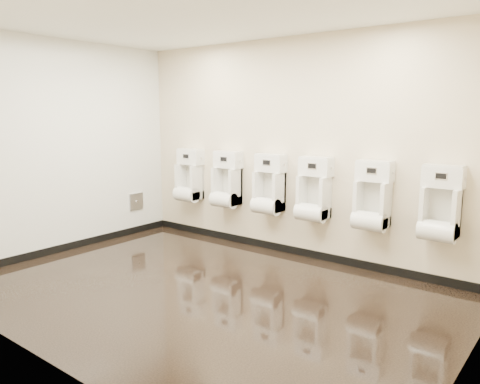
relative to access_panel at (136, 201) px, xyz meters
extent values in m
cube|color=black|center=(2.48, -1.20, -0.50)|extent=(5.00, 3.50, 0.00)
cube|color=white|center=(2.48, -1.20, 2.30)|extent=(5.00, 3.50, 0.00)
cube|color=beige|center=(2.48, 0.55, 0.90)|extent=(5.00, 0.02, 2.80)
cube|color=beige|center=(2.48, -2.95, 0.90)|extent=(5.00, 0.02, 2.80)
cube|color=beige|center=(-0.02, -1.20, 0.90)|extent=(0.02, 3.50, 2.80)
cube|color=beige|center=(4.98, -1.20, 0.90)|extent=(0.02, 3.50, 2.80)
cube|color=white|center=(-0.01, -1.20, 0.90)|extent=(0.01, 3.50, 2.80)
cube|color=black|center=(2.48, 0.54, -0.45)|extent=(5.00, 0.02, 0.10)
cube|color=black|center=(-0.01, -1.20, -0.45)|extent=(0.02, 3.50, 0.10)
cube|color=#9E9EA3|center=(0.00, 0.00, 0.00)|extent=(0.03, 0.25, 0.25)
cylinder|color=silver|center=(0.02, 0.00, 0.00)|extent=(0.02, 0.04, 0.04)
cube|color=white|center=(0.74, 0.42, 0.33)|extent=(0.36, 0.26, 0.52)
cube|color=silver|center=(0.74, 0.50, 0.37)|extent=(0.27, 0.01, 0.40)
cylinder|color=white|center=(0.74, 0.35, 0.14)|extent=(0.36, 0.22, 0.22)
cube|color=white|center=(0.74, 0.45, 0.70)|extent=(0.40, 0.19, 0.22)
cube|color=black|center=(0.74, 0.35, 0.72)|extent=(0.10, 0.01, 0.06)
cube|color=silver|center=(0.74, 0.35, 0.72)|extent=(0.12, 0.01, 0.08)
cylinder|color=silver|center=(0.95, 0.45, 0.70)|extent=(0.01, 0.03, 0.03)
cube|color=white|center=(1.47, 0.42, 0.33)|extent=(0.36, 0.26, 0.52)
cube|color=silver|center=(1.47, 0.50, 0.37)|extent=(0.27, 0.01, 0.40)
cylinder|color=white|center=(1.47, 0.35, 0.14)|extent=(0.36, 0.22, 0.22)
cube|color=white|center=(1.47, 0.45, 0.70)|extent=(0.40, 0.19, 0.22)
cube|color=black|center=(1.47, 0.35, 0.72)|extent=(0.10, 0.01, 0.06)
cube|color=silver|center=(1.47, 0.35, 0.72)|extent=(0.12, 0.01, 0.08)
cylinder|color=silver|center=(1.68, 0.45, 0.70)|extent=(0.01, 0.03, 0.03)
cube|color=white|center=(2.20, 0.42, 0.33)|extent=(0.36, 0.26, 0.52)
cube|color=silver|center=(2.20, 0.50, 0.37)|extent=(0.27, 0.01, 0.40)
cylinder|color=white|center=(2.20, 0.35, 0.14)|extent=(0.36, 0.22, 0.22)
cube|color=white|center=(2.20, 0.45, 0.70)|extent=(0.40, 0.19, 0.22)
cube|color=black|center=(2.20, 0.35, 0.72)|extent=(0.10, 0.01, 0.06)
cube|color=silver|center=(2.20, 0.35, 0.72)|extent=(0.12, 0.01, 0.08)
cylinder|color=silver|center=(2.41, 0.45, 0.70)|extent=(0.01, 0.03, 0.03)
cube|color=white|center=(2.87, 0.42, 0.33)|extent=(0.36, 0.26, 0.52)
cube|color=silver|center=(2.87, 0.50, 0.37)|extent=(0.27, 0.01, 0.40)
cylinder|color=white|center=(2.87, 0.35, 0.14)|extent=(0.36, 0.22, 0.22)
cube|color=white|center=(2.87, 0.45, 0.70)|extent=(0.40, 0.19, 0.22)
cube|color=black|center=(2.87, 0.35, 0.72)|extent=(0.10, 0.01, 0.06)
cube|color=silver|center=(2.87, 0.35, 0.72)|extent=(0.12, 0.01, 0.08)
cylinder|color=silver|center=(3.08, 0.45, 0.70)|extent=(0.01, 0.03, 0.03)
cube|color=white|center=(3.62, 0.42, 0.33)|extent=(0.36, 0.26, 0.52)
cube|color=silver|center=(3.62, 0.50, 0.37)|extent=(0.27, 0.01, 0.40)
cylinder|color=white|center=(3.62, 0.35, 0.14)|extent=(0.36, 0.22, 0.22)
cube|color=white|center=(3.62, 0.45, 0.70)|extent=(0.40, 0.19, 0.22)
cube|color=black|center=(3.62, 0.35, 0.72)|extent=(0.10, 0.01, 0.06)
cube|color=silver|center=(3.62, 0.35, 0.72)|extent=(0.12, 0.01, 0.08)
cylinder|color=silver|center=(3.83, 0.45, 0.70)|extent=(0.01, 0.03, 0.03)
cube|color=white|center=(4.36, 0.42, 0.33)|extent=(0.36, 0.26, 0.52)
cube|color=silver|center=(4.36, 0.50, 0.37)|extent=(0.27, 0.01, 0.40)
cylinder|color=white|center=(4.36, 0.35, 0.14)|extent=(0.36, 0.22, 0.22)
cube|color=white|center=(4.36, 0.45, 0.70)|extent=(0.40, 0.19, 0.22)
cube|color=black|center=(4.36, 0.35, 0.72)|extent=(0.10, 0.01, 0.06)
cube|color=silver|center=(4.36, 0.35, 0.72)|extent=(0.12, 0.01, 0.08)
cylinder|color=silver|center=(4.57, 0.45, 0.70)|extent=(0.01, 0.03, 0.03)
camera|label=1|loc=(5.64, -4.63, 1.35)|focal=35.00mm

